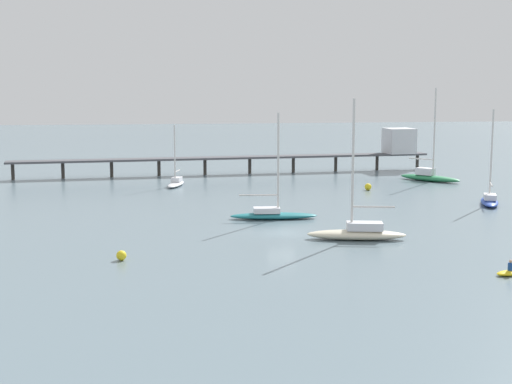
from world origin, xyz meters
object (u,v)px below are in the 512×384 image
sailboat_teal (273,213)px  mooring_buoy_far (121,255)px  sailboat_cream (358,231)px  mooring_buoy_outer (368,187)px  dinghy_yellow (510,272)px  sailboat_white (176,182)px  sailboat_green (429,175)px  pier (324,149)px  sailboat_blue (490,199)px

sailboat_teal → mooring_buoy_far: bearing=-133.2°
sailboat_cream → mooring_buoy_outer: bearing=70.9°
sailboat_cream → mooring_buoy_far: 20.89m
dinghy_yellow → sailboat_white: bearing=113.5°
sailboat_teal → sailboat_green: (27.27, 25.85, 0.18)m
sailboat_cream → dinghy_yellow: 15.18m
pier → sailboat_cream: size_ratio=5.28×
sailboat_blue → dinghy_yellow: 32.00m
sailboat_blue → dinghy_yellow: size_ratio=4.54×
sailboat_green → sailboat_white: bearing=179.8°
sailboat_green → sailboat_blue: bearing=-93.3°
pier → dinghy_yellow: (-2.13, -63.63, -3.45)m
sailboat_cream → sailboat_white: size_ratio=1.49×
sailboat_teal → mooring_buoy_outer: size_ratio=12.08×
sailboat_blue → sailboat_green: bearing=86.7°
sailboat_blue → sailboat_green: (1.22, 20.86, 0.14)m
sailboat_teal → sailboat_green: bearing=43.5°
dinghy_yellow → mooring_buoy_outer: (2.85, 42.57, 0.22)m
pier → sailboat_teal: bearing=-111.0°
sailboat_white → dinghy_yellow: (21.81, -50.23, -0.34)m
sailboat_teal → sailboat_white: size_ratio=1.30×
sailboat_white → dinghy_yellow: 54.76m
pier → sailboat_green: bearing=-48.2°
dinghy_yellow → mooring_buoy_far: dinghy_yellow is taller
sailboat_white → dinghy_yellow: size_ratio=3.47×
sailboat_teal → sailboat_white: (-8.80, 26.00, -0.05)m
sailboat_teal → sailboat_green: 37.58m
sailboat_white → mooring_buoy_outer: (24.66, -7.66, -0.12)m
pier → mooring_buoy_outer: (0.72, -21.06, -3.23)m
sailboat_cream → mooring_buoy_outer: sailboat_cream is taller
pier → sailboat_white: bearing=-150.8°
sailboat_cream → sailboat_green: bearing=59.6°
pier → mooring_buoy_far: bearing=-118.4°
pier → sailboat_green: sailboat_green is taller
pier → mooring_buoy_far: size_ratio=82.83×
sailboat_blue → mooring_buoy_outer: sailboat_blue is taller
dinghy_yellow → mooring_buoy_far: bearing=162.7°
sailboat_teal → sailboat_cream: sailboat_cream is taller
sailboat_teal → sailboat_white: sailboat_teal is taller
sailboat_green → mooring_buoy_far: (-41.92, -41.45, -0.41)m
mooring_buoy_outer → sailboat_white: bearing=162.7°
sailboat_green → mooring_buoy_outer: (-11.41, -7.51, -0.36)m
sailboat_green → pier: bearing=131.8°
pier → sailboat_cream: bearing=-100.6°
sailboat_blue → dinghy_yellow: (-13.04, -29.22, -0.44)m
pier → mooring_buoy_outer: size_ratio=73.01×
sailboat_teal → dinghy_yellow: sailboat_teal is taller
mooring_buoy_far → sailboat_teal: bearing=46.8°
sailboat_white → mooring_buoy_far: sailboat_white is taller
sailboat_blue → mooring_buoy_outer: bearing=127.4°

